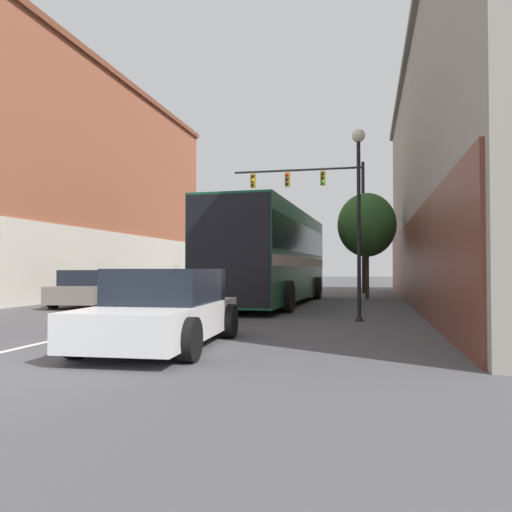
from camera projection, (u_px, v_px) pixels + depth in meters
lane_center_line at (213, 304)px, 19.45m from camera, size 0.14×39.32×0.01m
building_left_brick at (56, 186)px, 26.77m from camera, size 8.28×22.73×11.36m
bus at (272, 253)px, 19.43m from camera, size 3.17×11.36×3.57m
hatchback_foreground at (164, 309)px, 8.91m from camera, size 2.21×4.35×1.38m
parked_car_left_near at (208, 279)px, 32.88m from camera, size 2.49×4.13×1.41m
parked_car_left_mid at (148, 284)px, 23.55m from camera, size 2.15×3.93×1.37m
parked_car_left_far at (95, 289)px, 18.46m from camera, size 2.49×4.77×1.33m
traffic_signal_gantry at (321, 198)px, 28.26m from camera, size 7.49×0.36×7.34m
street_lamp at (359, 202)px, 13.15m from camera, size 0.35×0.35×5.08m
street_tree_near at (367, 225)px, 22.77m from camera, size 2.65×2.38×4.83m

